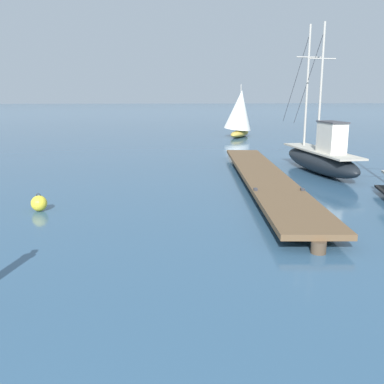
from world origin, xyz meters
name	(u,v)px	position (x,y,z in m)	size (l,w,h in m)	color
floating_dock	(264,176)	(6.17, 16.45, 0.36)	(3.35, 16.40, 0.53)	brown
fishing_boat_1	(321,157)	(9.59, 18.94, 0.76)	(1.86, 8.60, 7.03)	black
mooring_buoy	(39,203)	(-2.07, 13.00, 0.25)	(0.51, 0.51, 0.58)	yellow
distant_sailboat	(240,113)	(9.44, 37.41, 2.09)	(3.49, 4.78, 4.57)	gold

